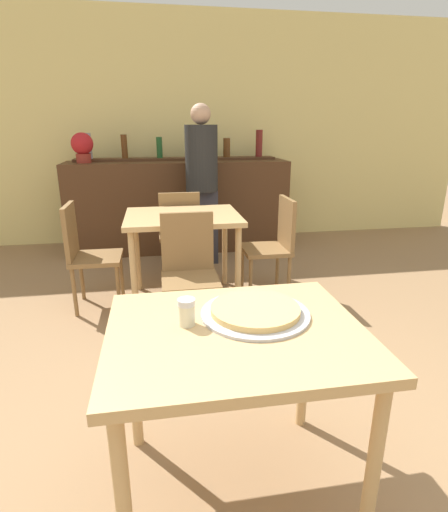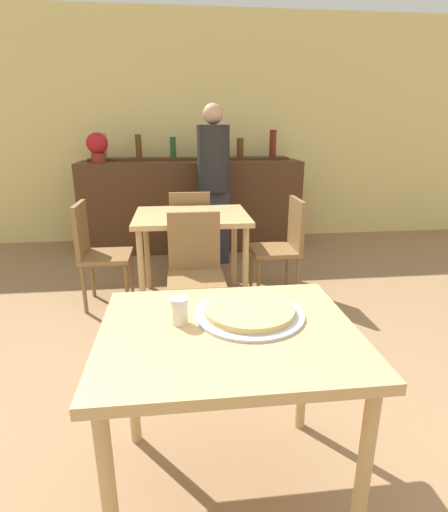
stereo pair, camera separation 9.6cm
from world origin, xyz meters
TOP-DOWN VIEW (x-y plane):
  - ground_plane at (0.00, 0.00)m, footprint 16.00×16.00m
  - wall_back at (0.00, 4.05)m, footprint 8.00×0.05m
  - dining_table_near at (0.00, 0.00)m, footprint 0.94×0.77m
  - dining_table_far at (-0.06, 1.96)m, footprint 0.93×0.75m
  - bar_counter at (0.00, 3.55)m, footprint 2.60×0.56m
  - bar_back_shelf at (0.02, 3.69)m, footprint 2.39×0.24m
  - chair_far_side_front at (-0.06, 1.42)m, footprint 0.40×0.40m
  - chair_far_side_back at (-0.06, 2.51)m, footprint 0.40×0.40m
  - chair_far_side_left at (-0.86, 1.96)m, footprint 0.40×0.40m
  - chair_far_side_right at (0.74, 1.96)m, footprint 0.40×0.40m
  - pizza_tray at (0.09, 0.10)m, footprint 0.43×0.43m
  - cheese_shaker at (-0.18, 0.06)m, footprint 0.07×0.07m
  - person_standing at (0.22, 2.97)m, footprint 0.34×0.34m
  - potted_plant at (-1.05, 3.50)m, footprint 0.24×0.24m

SIDE VIEW (x-z plane):
  - ground_plane at x=0.00m, z-range 0.00..0.00m
  - chair_far_side_front at x=-0.06m, z-range 0.06..0.94m
  - chair_far_side_back at x=-0.06m, z-range 0.06..0.94m
  - chair_far_side_left at x=-0.86m, z-range 0.06..0.94m
  - chair_far_side_right at x=0.74m, z-range 0.06..0.94m
  - bar_counter at x=0.00m, z-range 0.00..1.07m
  - dining_table_near at x=0.00m, z-range 0.28..1.04m
  - dining_table_far at x=-0.06m, z-range 0.29..1.05m
  - pizza_tray at x=0.09m, z-range 0.76..0.79m
  - cheese_shaker at x=-0.18m, z-range 0.76..0.86m
  - person_standing at x=0.22m, z-range 0.07..1.75m
  - bar_back_shelf at x=0.02m, z-range 0.96..1.31m
  - potted_plant at x=-1.05m, z-range 1.09..1.42m
  - wall_back at x=0.00m, z-range 0.00..2.80m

